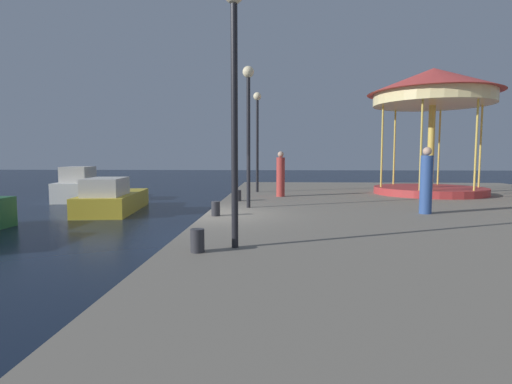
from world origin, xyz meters
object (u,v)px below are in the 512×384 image
Objects in this scene: bollard_north at (238,196)px; person_far_corner at (281,175)px; motorboat_white at (83,187)px; lamp_post_near_edge at (234,71)px; lamp_post_far_end at (257,125)px; motorboat_yellow at (112,199)px; carousel at (433,100)px; person_mid_promenade at (426,182)px; bollard_center at (197,241)px; lamp_post_mid_promenade at (248,112)px; bollard_south at (216,209)px.

person_far_corner is at bearing 48.28° from bollard_north.
motorboat_white is at bearing 142.27° from bollard_north.
bollard_north is at bearing 95.06° from lamp_post_near_edge.
bollard_north is (-0.53, -3.78, -2.86)m from lamp_post_far_end.
carousel is (13.83, 0.55, 4.24)m from motorboat_yellow.
person_mid_promenade is (5.13, -6.79, -2.17)m from lamp_post_far_end.
motorboat_yellow is at bearing 155.71° from bollard_north.
motorboat_white is 18.35m from carousel.
carousel is at bearing -4.65° from lamp_post_far_end.
bollard_center is 9.88m from person_far_corner.
bollard_north is 0.22× the size of person_far_corner.
motorboat_white is 11.59× the size of bollard_north.
bollard_north is 2.45m from person_far_corner.
bollard_north is at bearing -97.93° from lamp_post_far_end.
bollard_center is at bearing -138.33° from person_mid_promenade.
lamp_post_far_end is at bearing 127.10° from person_mid_promenade.
carousel is 7.59m from lamp_post_far_end.
motorboat_white is 1.03× the size of lamp_post_far_end.
lamp_post_mid_promenade reaches higher than person_far_corner.
motorboat_yellow is 1.18× the size of lamp_post_near_edge.
person_far_corner is (1.83, 5.52, 0.66)m from bollard_south.
motorboat_yellow is at bearing -177.71° from carousel.
motorboat_yellow is at bearing 144.39° from lamp_post_mid_promenade.
motorboat_white is at bearing 137.21° from lamp_post_mid_promenade.
carousel is 2.88× the size of person_mid_promenade.
motorboat_yellow is 12.54m from lamp_post_near_edge.
bollard_south is at bearing 103.59° from lamp_post_near_edge.
motorboat_white is 11.59× the size of bollard_center.
carousel reaches higher than bollard_center.
carousel reaches higher than motorboat_yellow.
bollard_north is 7.98m from bollard_center.
bollard_center is (5.86, -10.60, 0.43)m from motorboat_yellow.
person_far_corner reaches higher than bollard_south.
person_mid_promenade reaches higher than motorboat_white.
lamp_post_near_edge reaches higher than person_mid_promenade.
person_mid_promenade is at bearing 7.17° from bollard_south.
person_mid_promenade is at bearing 41.67° from bollard_center.
lamp_post_near_edge reaches higher than bollard_center.
person_mid_promenade is at bearing -34.31° from motorboat_white.
lamp_post_mid_promenade reaches higher than motorboat_white.
lamp_post_mid_promenade is (-7.52, -5.08, -1.00)m from carousel.
lamp_post_far_end is at bearing 89.93° from lamp_post_mid_promenade.
motorboat_white is 1.05× the size of lamp_post_mid_promenade.
bollard_south is 5.85m from person_far_corner.
carousel is 14.23m from bollard_center.
bollard_south is 0.21× the size of person_mid_promenade.
motorboat_yellow is at bearing -169.58° from lamp_post_far_end.
lamp_post_near_edge is at bearing -89.26° from lamp_post_far_end.
bollard_south is (-8.29, -6.92, -3.81)m from carousel.
person_mid_promenade is (5.14, -1.10, -2.12)m from lamp_post_mid_promenade.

